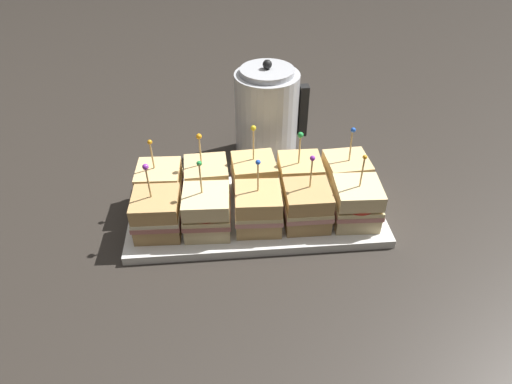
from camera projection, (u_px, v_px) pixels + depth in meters
name	position (u px, v px, depth m)	size (l,w,h in m)	color
ground_plane	(256.00, 216.00, 0.93)	(6.00, 6.00, 0.00)	#2D2823
serving_platter	(256.00, 213.00, 0.92)	(0.50, 0.23, 0.02)	silver
sandwich_front_far_left	(157.00, 214.00, 0.85)	(0.09, 0.09, 0.15)	tan
sandwich_front_left	(207.00, 212.00, 0.85)	(0.09, 0.09, 0.15)	beige
sandwich_front_center	(259.00, 209.00, 0.86)	(0.09, 0.09, 0.15)	tan
sandwich_front_right	(307.00, 206.00, 0.86)	(0.09, 0.09, 0.15)	tan
sandwich_front_far_right	(356.00, 203.00, 0.87)	(0.09, 0.09, 0.15)	beige
sandwich_back_far_left	(160.00, 185.00, 0.92)	(0.09, 0.09, 0.15)	#DBB77A
sandwich_back_left	(207.00, 182.00, 0.92)	(0.09, 0.09, 0.15)	#DBB77A
sandwich_back_center	(254.00, 178.00, 0.93)	(0.09, 0.09, 0.16)	tan
sandwich_back_right	(300.00, 177.00, 0.94)	(0.09, 0.09, 0.15)	tan
sandwich_back_far_right	(346.00, 175.00, 0.94)	(0.09, 0.09, 0.15)	#DBB77A
kettle_steel	(267.00, 114.00, 1.05)	(0.17, 0.14, 0.24)	#B7BABF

